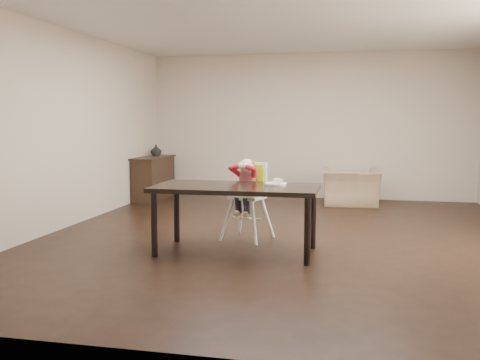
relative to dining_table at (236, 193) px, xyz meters
The scene contains 8 objects.
ground 1.19m from the dining_table, 64.74° to the left, with size 7.00×7.00×0.00m, color black.
room_walls 1.54m from the dining_table, 64.74° to the left, with size 6.02×7.02×2.71m.
dining_table is the anchor object (origin of this frame).
high_chair 0.70m from the dining_table, 90.19° to the left, with size 0.52×0.52×1.00m.
plate 0.46m from the dining_table, 19.84° to the left, with size 0.26×0.26×0.07m.
armchair 3.84m from the dining_table, 71.49° to the left, with size 0.95×0.62×0.83m, color #967D5F.
sideboard 4.30m from the dining_table, 123.40° to the left, with size 0.44×1.26×0.79m.
vase 4.42m from the dining_table, 122.34° to the left, with size 0.21×0.21×0.21m, color #99999E.
Camera 1 is at (0.85, -6.57, 1.48)m, focal length 40.00 mm.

